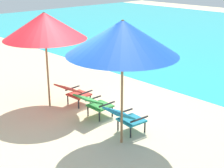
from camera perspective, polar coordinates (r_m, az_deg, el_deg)
ground_plane at (r=11.12m, az=12.88°, el=0.32°), size 40.00×40.00×0.00m
lounge_chair_left at (r=8.90m, az=-6.51°, el=-1.33°), size 0.59×0.91×0.68m
lounge_chair_center at (r=8.15m, az=-2.99°, el=-3.22°), size 0.56×0.88×0.68m
lounge_chair_right at (r=7.40m, az=2.31°, el=-5.63°), size 0.62×0.92×0.68m
beach_umbrella_left at (r=8.57m, az=-11.38°, el=9.68°), size 2.95×2.95×2.49m
beach_umbrella_right at (r=6.43m, az=1.80°, el=7.86°), size 2.92×2.92×2.59m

